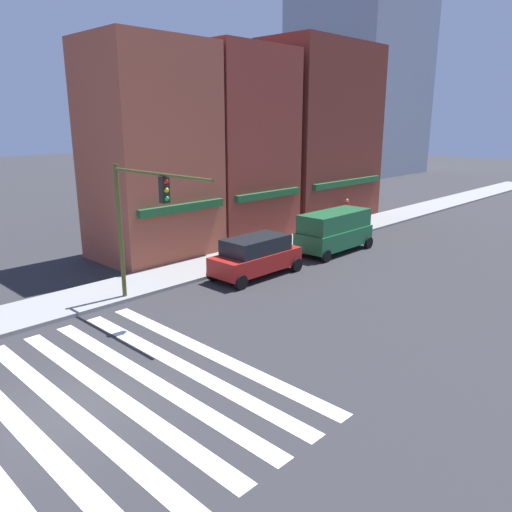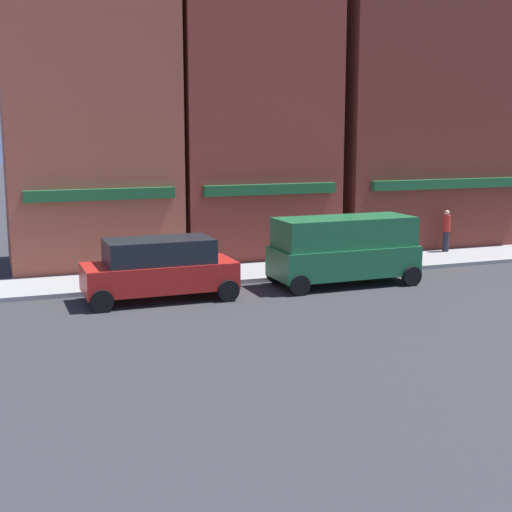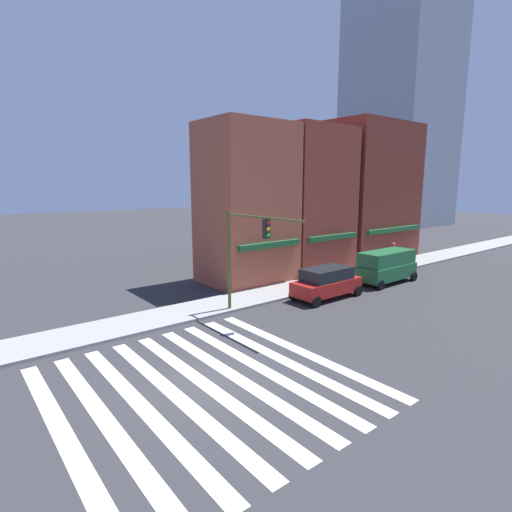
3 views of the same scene
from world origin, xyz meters
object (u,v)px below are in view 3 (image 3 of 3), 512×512
(traffic_signal, at_px, (245,244))
(suv_red, at_px, (327,282))
(van_green, at_px, (386,265))
(pedestrian_red_jacket, at_px, (393,252))

(traffic_signal, distance_m, suv_red, 6.91)
(van_green, bearing_deg, pedestrian_red_jacket, 28.33)
(suv_red, bearing_deg, van_green, -0.33)
(van_green, bearing_deg, traffic_signal, 178.41)
(traffic_signal, bearing_deg, van_green, -0.91)
(suv_red, relative_size, van_green, 0.94)
(traffic_signal, distance_m, van_green, 12.96)
(pedestrian_red_jacket, bearing_deg, traffic_signal, -155.03)
(suv_red, bearing_deg, pedestrian_red_jacket, 15.62)
(suv_red, height_order, van_green, van_green)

